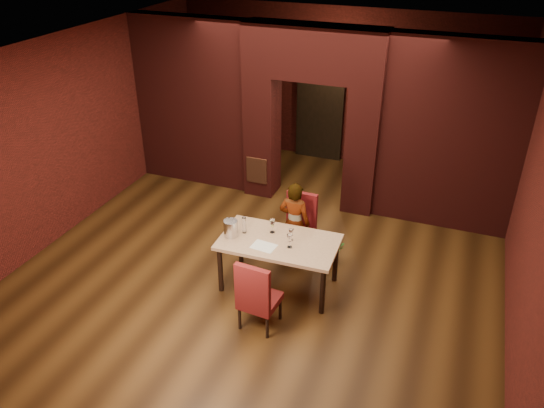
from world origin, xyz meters
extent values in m
plane|color=#472B11|center=(0.00, 0.00, 0.00)|extent=(8.00, 8.00, 0.00)
cube|color=silver|center=(0.00, 0.00, 3.20)|extent=(7.00, 8.00, 0.04)
cube|color=maroon|center=(0.00, 4.00, 1.60)|extent=(7.00, 0.04, 3.20)
cube|color=maroon|center=(0.00, -4.00, 1.60)|extent=(7.00, 0.04, 3.20)
cube|color=maroon|center=(-3.50, 0.00, 1.60)|extent=(0.04, 8.00, 3.20)
cube|color=maroon|center=(3.50, 0.00, 1.60)|extent=(0.04, 8.00, 3.20)
cube|color=maroon|center=(-0.95, 2.00, 1.15)|extent=(0.55, 0.55, 2.30)
cube|color=maroon|center=(0.95, 2.00, 1.15)|extent=(0.55, 0.55, 2.30)
cube|color=maroon|center=(0.00, 2.00, 2.75)|extent=(2.45, 0.55, 0.90)
cube|color=maroon|center=(-2.36, 2.00, 1.60)|extent=(2.28, 0.35, 3.20)
cube|color=maroon|center=(2.36, 2.00, 1.60)|extent=(2.28, 0.35, 3.20)
cube|color=brown|center=(-0.95, 1.71, 0.55)|extent=(0.40, 0.03, 0.50)
cube|color=black|center=(-0.40, 3.94, 1.05)|extent=(0.90, 0.08, 2.10)
cube|color=black|center=(-0.40, 3.90, 1.05)|extent=(1.02, 0.04, 2.22)
cube|color=tan|center=(0.39, -0.71, 0.39)|extent=(1.69, 0.99, 0.78)
cube|color=maroon|center=(0.41, 0.04, 0.53)|extent=(0.49, 0.49, 1.07)
cube|color=maroon|center=(0.45, -1.57, 0.52)|extent=(0.51, 0.51, 1.04)
imported|color=silver|center=(0.39, -0.02, 0.67)|extent=(0.50, 0.34, 1.34)
cube|color=white|center=(0.25, -0.92, 0.78)|extent=(0.35, 0.27, 0.00)
cylinder|color=#BBBAC2|center=(-0.28, -0.84, 0.90)|extent=(0.20, 0.20, 0.25)
cylinder|color=white|center=(-0.15, -0.69, 0.91)|extent=(0.06, 0.06, 0.26)
imported|color=#36702B|center=(0.96, 0.16, 0.20)|extent=(0.47, 0.45, 0.39)
camera|label=1|loc=(2.54, -6.54, 4.84)|focal=35.00mm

